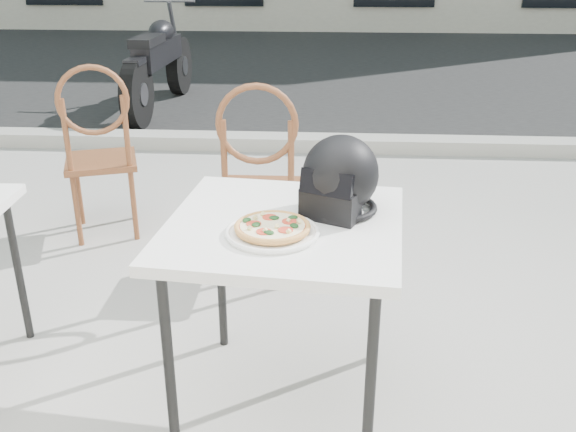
# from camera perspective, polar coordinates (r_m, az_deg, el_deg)

# --- Properties ---
(ground) EXTENTS (80.00, 80.00, 0.00)m
(ground) POSITION_cam_1_polar(r_m,az_deg,el_deg) (3.06, -5.47, -10.88)
(ground) COLOR #A09E98
(ground) RESTS_ON ground
(street_asphalt) EXTENTS (30.00, 8.00, 0.00)m
(street_asphalt) POSITION_cam_1_polar(r_m,az_deg,el_deg) (9.66, 0.95, 13.07)
(street_asphalt) COLOR black
(street_asphalt) RESTS_ON ground
(curb) EXTENTS (30.00, 0.25, 0.12)m
(curb) POSITION_cam_1_polar(r_m,az_deg,el_deg) (5.76, -0.97, 6.58)
(curb) COLOR #9A9990
(curb) RESTS_ON ground
(cafe_table_main) EXTENTS (0.91, 0.91, 0.79)m
(cafe_table_main) POSITION_cam_1_polar(r_m,az_deg,el_deg) (2.32, -0.33, -2.10)
(cafe_table_main) COLOR white
(cafe_table_main) RESTS_ON ground
(plate) EXTENTS (0.39, 0.39, 0.02)m
(plate) POSITION_cam_1_polar(r_m,az_deg,el_deg) (2.18, -1.39, -1.45)
(plate) COLOR white
(plate) RESTS_ON cafe_table_main
(pizza) EXTENTS (0.33, 0.33, 0.03)m
(pizza) POSITION_cam_1_polar(r_m,az_deg,el_deg) (2.17, -1.40, -0.94)
(pizza) COLOR #E19F52
(pizza) RESTS_ON plate
(helmet) EXTENTS (0.37, 0.38, 0.29)m
(helmet) POSITION_cam_1_polar(r_m,az_deg,el_deg) (2.34, 4.59, 3.29)
(helmet) COLOR black
(helmet) RESTS_ON cafe_table_main
(cafe_chair_main) EXTENTS (0.42, 0.42, 1.09)m
(cafe_chair_main) POSITION_cam_1_polar(r_m,az_deg,el_deg) (3.33, -2.52, 3.90)
(cafe_chair_main) COLOR brown
(cafe_chair_main) RESTS_ON ground
(cafe_chair_side) EXTENTS (0.53, 0.53, 1.09)m
(cafe_chair_side) POSITION_cam_1_polar(r_m,az_deg,el_deg) (3.99, -16.50, 6.20)
(cafe_chair_side) COLOR brown
(cafe_chair_side) RESTS_ON ground
(motorcycle) EXTENTS (0.58, 2.24, 1.11)m
(motorcycle) POSITION_cam_1_polar(r_m,az_deg,el_deg) (7.24, -11.37, 13.10)
(motorcycle) COLOR black
(motorcycle) RESTS_ON street_asphalt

